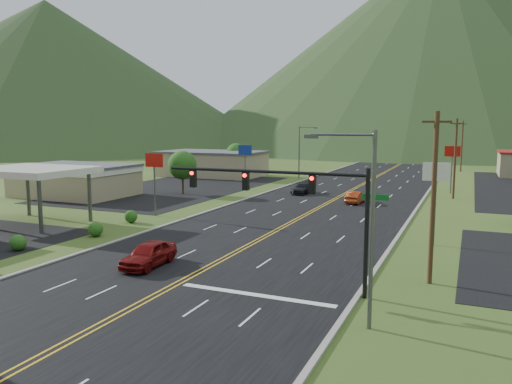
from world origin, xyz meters
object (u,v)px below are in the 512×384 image
at_px(car_dark_mid, 303,189).
at_px(streetlight_west, 301,149).
at_px(traffic_signal, 295,196).
at_px(car_red_far, 356,197).
at_px(gas_canopy, 32,172).
at_px(car_red_near, 149,255).
at_px(streetlight_east, 365,216).

bearing_deg(car_dark_mid, streetlight_west, 115.58).
bearing_deg(traffic_signal, car_red_far, 96.02).
xyz_separation_m(gas_canopy, car_red_near, (18.34, -7.64, -4.06)).
height_order(streetlight_west, car_red_far, streetlight_west).
bearing_deg(car_red_far, streetlight_west, -54.17).
bearing_deg(gas_canopy, car_red_far, 44.06).
bearing_deg(car_red_near, streetlight_west, 95.34).
xyz_separation_m(traffic_signal, streetlight_west, (-18.16, 56.00, -0.15)).
height_order(car_dark_mid, car_red_far, car_red_far).
relative_size(traffic_signal, car_red_near, 2.74).
relative_size(streetlight_east, car_red_far, 2.09).
bearing_deg(traffic_signal, car_dark_mid, 107.31).
relative_size(streetlight_west, car_dark_mid, 1.86).
bearing_deg(gas_canopy, traffic_signal, -15.70).
relative_size(streetlight_east, gas_canopy, 0.90).
bearing_deg(car_dark_mid, traffic_signal, -66.39).
distance_m(streetlight_west, car_red_near, 56.39).
height_order(streetlight_west, car_red_near, streetlight_west).
bearing_deg(car_red_far, gas_canopy, 48.01).
xyz_separation_m(car_red_near, car_dark_mid, (-1.54, 37.13, -0.11)).
xyz_separation_m(streetlight_west, car_dark_mid, (6.48, -18.51, -4.48)).
height_order(traffic_signal, streetlight_west, streetlight_west).
height_order(car_red_near, car_red_far, car_red_near).
xyz_separation_m(traffic_signal, car_dark_mid, (-11.69, 37.49, -4.63)).
height_order(traffic_signal, gas_canopy, traffic_signal).
height_order(streetlight_west, gas_canopy, streetlight_west).
bearing_deg(traffic_signal, streetlight_east, -40.39).
bearing_deg(car_dark_mid, car_red_far, -25.89).
xyz_separation_m(car_red_near, car_red_far, (6.74, 31.92, -0.11)).
height_order(traffic_signal, car_dark_mid, traffic_signal).
relative_size(gas_canopy, car_red_far, 2.32).
distance_m(car_red_near, car_dark_mid, 37.16).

